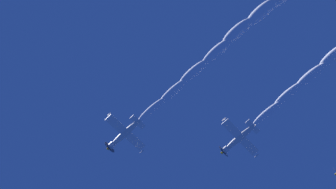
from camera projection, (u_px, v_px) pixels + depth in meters
airplane_lead at (124, 134)px, 93.42m from camera, size 8.03×7.49×2.77m
airplane_left_wingman at (238, 139)px, 94.05m from camera, size 8.09×7.50×2.69m
smoke_trail_lead at (264, 8)px, 88.88m from camera, size 22.58×40.61×3.60m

